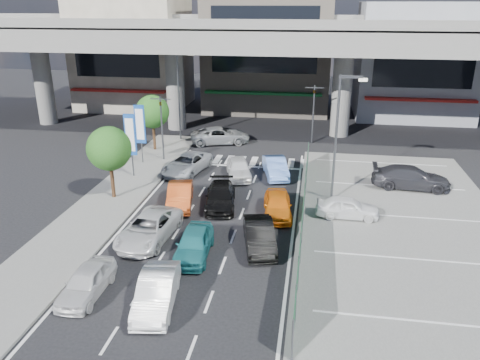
% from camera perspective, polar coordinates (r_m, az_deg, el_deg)
% --- Properties ---
extents(ground, '(120.00, 120.00, 0.00)m').
position_cam_1_polar(ground, '(26.05, -4.33, -6.65)').
color(ground, black).
rests_on(ground, ground).
extents(parking_lot, '(12.00, 28.00, 0.06)m').
position_cam_1_polar(parking_lot, '(27.73, 19.54, -6.02)').
color(parking_lot, '#62625F').
rests_on(parking_lot, ground).
extents(sidewalk_left, '(4.00, 30.00, 0.12)m').
position_cam_1_polar(sidewalk_left, '(31.62, -15.09, -2.08)').
color(sidewalk_left, '#62625F').
rests_on(sidewalk_left, ground).
extents(fence_run, '(0.16, 22.00, 1.80)m').
position_cam_1_polar(fence_run, '(25.93, 7.65, -4.70)').
color(fence_run, '#1B4E2E').
rests_on(fence_run, ground).
extents(expressway, '(64.00, 14.00, 10.75)m').
position_cam_1_polar(expressway, '(44.87, 2.08, 16.76)').
color(expressway, slate).
rests_on(expressway, ground).
extents(building_west, '(12.00, 10.90, 13.00)m').
position_cam_1_polar(building_west, '(58.77, -12.87, 15.05)').
color(building_west, gray).
rests_on(building_west, ground).
extents(building_center, '(14.00, 10.90, 15.00)m').
position_cam_1_polar(building_center, '(55.84, 3.54, 16.26)').
color(building_center, gray).
rests_on(building_center, ground).
extents(building_east, '(12.00, 10.90, 12.00)m').
position_cam_1_polar(building_east, '(55.69, 20.48, 13.46)').
color(building_east, gray).
rests_on(building_east, ground).
extents(traffic_light_left, '(1.60, 1.24, 5.20)m').
position_cam_1_polar(traffic_light_left, '(37.26, -9.61, 8.11)').
color(traffic_light_left, '#595B60').
rests_on(traffic_light_left, ground).
extents(traffic_light_right, '(1.60, 1.24, 5.20)m').
position_cam_1_polar(traffic_light_right, '(42.19, 9.01, 9.63)').
color(traffic_light_right, '#595B60').
rests_on(traffic_light_right, ground).
extents(street_lamp_right, '(1.65, 0.22, 8.00)m').
position_cam_1_polar(street_lamp_right, '(29.36, 12.04, 6.16)').
color(street_lamp_right, '#595B60').
rests_on(street_lamp_right, ground).
extents(street_lamp_left, '(1.65, 0.22, 8.00)m').
position_cam_1_polar(street_lamp_left, '(42.75, -7.29, 11.01)').
color(street_lamp_left, '#595B60').
rests_on(street_lamp_left, ground).
extents(signboard_near, '(0.80, 0.14, 4.70)m').
position_cam_1_polar(signboard_near, '(34.18, -13.21, 5.17)').
color(signboard_near, '#595B60').
rests_on(signboard_near, ground).
extents(signboard_far, '(0.80, 0.14, 4.70)m').
position_cam_1_polar(signboard_far, '(37.02, -12.08, 6.46)').
color(signboard_far, '#595B60').
rests_on(signboard_far, ground).
extents(tree_near, '(2.80, 2.80, 4.80)m').
position_cam_1_polar(tree_near, '(30.51, -15.67, 3.68)').
color(tree_near, '#382314').
rests_on(tree_near, ground).
extents(tree_far, '(2.80, 2.80, 4.80)m').
position_cam_1_polar(tree_far, '(40.21, -10.62, 8.18)').
color(tree_far, '#382314').
rests_on(tree_far, ground).
extents(van_white_back_left, '(1.52, 3.75, 1.27)m').
position_cam_1_polar(van_white_back_left, '(21.83, -18.21, -11.73)').
color(van_white_back_left, silver).
rests_on(van_white_back_left, ground).
extents(hatch_white_back_mid, '(2.04, 4.35, 1.38)m').
position_cam_1_polar(hatch_white_back_mid, '(20.40, -10.12, -13.25)').
color(hatch_white_back_mid, white).
rests_on(hatch_white_back_mid, ground).
extents(sedan_white_mid_left, '(2.73, 5.15, 1.38)m').
position_cam_1_polar(sedan_white_mid_left, '(25.61, -11.04, -5.78)').
color(sedan_white_mid_left, silver).
rests_on(sedan_white_mid_left, ground).
extents(taxi_teal_mid, '(1.87, 4.14, 1.38)m').
position_cam_1_polar(taxi_teal_mid, '(23.76, -5.63, -7.70)').
color(taxi_teal_mid, teal).
rests_on(taxi_teal_mid, ground).
extents(hatch_black_mid_right, '(2.34, 4.41, 1.38)m').
position_cam_1_polar(hatch_black_mid_right, '(24.38, 2.38, -6.82)').
color(hatch_black_mid_right, black).
rests_on(hatch_black_mid_right, ground).
extents(taxi_orange_left, '(2.30, 4.40, 1.38)m').
position_cam_1_polar(taxi_orange_left, '(29.46, -7.33, -1.89)').
color(taxi_orange_left, '#BD4818').
rests_on(taxi_orange_left, ground).
extents(sedan_black_mid, '(2.49, 4.69, 1.29)m').
position_cam_1_polar(sedan_black_mid, '(29.17, -2.40, -2.05)').
color(sedan_black_mid, black).
rests_on(sedan_black_mid, ground).
extents(taxi_orange_right, '(2.11, 4.22, 1.38)m').
position_cam_1_polar(taxi_orange_right, '(28.01, 4.60, -3.03)').
color(taxi_orange_right, orange).
rests_on(taxi_orange_right, ground).
extents(wagon_silver_front_left, '(3.30, 5.34, 1.38)m').
position_cam_1_polar(wagon_silver_front_left, '(35.14, -6.50, 1.97)').
color(wagon_silver_front_left, silver).
rests_on(wagon_silver_front_left, ground).
extents(sedan_white_front_mid, '(2.60, 4.33, 1.38)m').
position_cam_1_polar(sedan_white_front_mid, '(33.98, -0.15, 1.44)').
color(sedan_white_front_mid, silver).
rests_on(sedan_white_front_mid, ground).
extents(kei_truck_front_right, '(2.43, 4.42, 1.38)m').
position_cam_1_polar(kei_truck_front_right, '(34.26, 4.35, 1.55)').
color(kei_truck_front_right, '#648FE1').
rests_on(kei_truck_front_right, ground).
extents(crossing_wagon_silver, '(5.79, 3.90, 1.48)m').
position_cam_1_polar(crossing_wagon_silver, '(42.29, -2.43, 5.44)').
color(crossing_wagon_silver, gray).
rests_on(crossing_wagon_silver, ground).
extents(parked_sedan_white, '(3.73, 1.56, 1.26)m').
position_cam_1_polar(parked_sedan_white, '(28.31, 12.97, -3.26)').
color(parked_sedan_white, white).
rests_on(parked_sedan_white, parking_lot).
extents(parked_sedan_dgrey, '(5.30, 2.41, 1.50)m').
position_cam_1_polar(parked_sedan_dgrey, '(33.92, 20.10, 0.30)').
color(parked_sedan_dgrey, '#313136').
rests_on(parked_sedan_dgrey, parking_lot).
extents(traffic_cone, '(0.43, 0.43, 0.66)m').
position_cam_1_polar(traffic_cone, '(29.03, 10.94, -3.11)').
color(traffic_cone, '#CD410B').
rests_on(traffic_cone, parking_lot).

